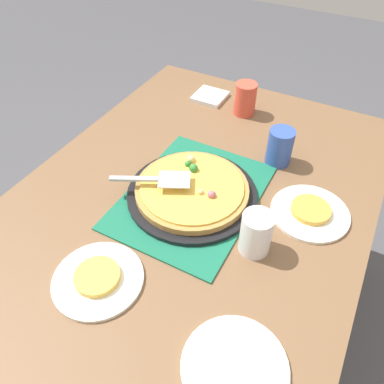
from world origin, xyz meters
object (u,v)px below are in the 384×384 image
Objects in this scene: plate_side at (235,367)px; served_slice_left at (311,210)px; cup_corner at (245,99)px; served_slice_right at (97,276)px; pizza at (192,188)px; plate_far_right at (98,279)px; plate_near_left at (310,213)px; pizza_server at (158,179)px; napkin_stack at (210,96)px; cup_near at (256,233)px; cup_far at (280,147)px; pizza_pan at (192,194)px.

served_slice_left is (-0.49, 0.02, 0.01)m from plate_side.
served_slice_right is at bearing -1.66° from cup_corner.
served_slice_right is (0.36, -0.06, -0.02)m from pizza.
served_slice_left is at bearing 139.43° from served_slice_right.
plate_side is (0.39, 0.31, -0.03)m from pizza.
plate_near_left is at bearing 139.43° from plate_far_right.
plate_far_right is at bearing 0.00° from served_slice_right.
plate_far_right is at bearing -1.66° from cup_corner.
pizza is 1.50× the size of plate_near_left.
plate_near_left is 0.44m from pizza_server.
cup_corner reaches higher than served_slice_right.
plate_near_left and plate_side have the same top height.
pizza is at bearing 20.80° from napkin_stack.
cup_near and cup_far have the same top height.
served_slice_left is 1.00× the size of served_slice_right.
served_slice_left is at bearing 50.65° from napkin_stack.
plate_near_left is 0.49m from plate_side.
pizza_pan is 0.33m from cup_far.
plate_side is at bearing -2.11° from served_slice_left.
pizza_server is at bearing -62.61° from pizza.
plate_near_left is at bearing 139.43° from served_slice_right.
cup_corner is (-0.88, -0.35, 0.06)m from plate_side.
pizza_server is (-0.31, -0.02, 0.05)m from served_slice_right.
cup_near reaches higher than plate_near_left.
cup_far is 0.30m from cup_corner.
cup_corner is at bearing -175.41° from pizza.
plate_near_left is 1.83× the size of cup_corner.
cup_near is 1.00× the size of cup_far.
pizza_pan is at bearing 18.60° from pizza.
pizza_pan is at bearing 20.79° from napkin_stack.
served_slice_right is 0.92× the size of cup_far.
served_slice_left reaches higher than plate_near_left.
served_slice_right reaches higher than plate_side.
cup_far is at bearing -170.44° from cup_near.
cup_far is 0.53× the size of pizza_server.
pizza reaches higher than plate_side.
pizza reaches higher than napkin_stack.
plate_far_right is 2.00× the size of served_slice_right.
napkin_stack is (-0.89, -0.14, 0.00)m from plate_far_right.
pizza is 1.50× the size of plate_side.
plate_near_left is (-0.10, 0.33, -0.03)m from pizza.
pizza_server is (-0.05, -0.32, 0.01)m from cup_near.
cup_corner is (-0.85, 0.02, 0.06)m from plate_far_right.
pizza_pan is 0.02m from pizza.
plate_near_left is at bearing 42.67° from cup_corner.
plate_near_left is at bearing 50.65° from napkin_stack.
pizza_pan is at bearing -141.87° from plate_side.
napkin_stack is at bearing -129.35° from served_slice_left.
pizza reaches higher than plate_near_left.
pizza_server is (0.14, -0.41, 0.05)m from served_slice_left.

